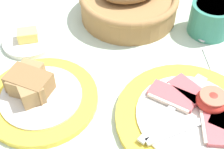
# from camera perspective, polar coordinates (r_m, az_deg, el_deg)

# --- Properties ---
(ground_plane) EXTENTS (3.00, 3.00, 0.00)m
(ground_plane) POSITION_cam_1_polar(r_m,az_deg,el_deg) (0.52, 7.67, -9.41)
(ground_plane) COLOR #B7CCB7
(breakfast_plate) EXTENTS (0.24, 0.24, 0.04)m
(breakfast_plate) POSITION_cam_1_polar(r_m,az_deg,el_deg) (0.54, 14.12, -7.18)
(breakfast_plate) COLOR yellow
(breakfast_plate) RESTS_ON ground_plane
(bread_plate) EXTENTS (0.20, 0.20, 0.05)m
(bread_plate) POSITION_cam_1_polar(r_m,az_deg,el_deg) (0.56, -13.71, -3.38)
(bread_plate) COLOR yellow
(bread_plate) RESTS_ON ground_plane
(sugar_cup) EXTENTS (0.09, 0.09, 0.07)m
(sugar_cup) POSITION_cam_1_polar(r_m,az_deg,el_deg) (0.70, 17.42, 9.93)
(sugar_cup) COLOR #337F6B
(sugar_cup) RESTS_ON ground_plane
(bread_basket) EXTENTS (0.22, 0.22, 0.09)m
(bread_basket) POSITION_cam_1_polar(r_m,az_deg,el_deg) (0.72, 2.85, 13.08)
(bread_basket) COLOR olive
(bread_basket) RESTS_ON ground_plane
(butter_dish) EXTENTS (0.11, 0.11, 0.03)m
(butter_dish) POSITION_cam_1_polar(r_m,az_deg,el_deg) (0.68, -15.17, 6.07)
(butter_dish) COLOR silver
(butter_dish) RESTS_ON ground_plane
(teaspoon_by_saucer) EXTENTS (0.03, 0.19, 0.01)m
(teaspoon_by_saucer) POSITION_cam_1_polar(r_m,az_deg,el_deg) (0.69, 16.02, 6.09)
(teaspoon_by_saucer) COLOR silver
(teaspoon_by_saucer) RESTS_ON ground_plane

